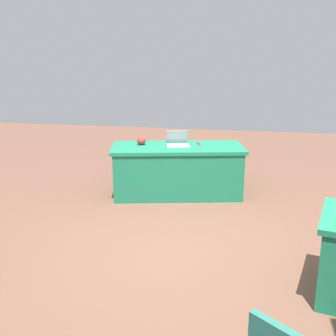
% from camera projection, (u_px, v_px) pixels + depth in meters
% --- Properties ---
extents(ground_plane, '(14.40, 14.40, 0.00)m').
position_uv_depth(ground_plane, '(177.00, 257.00, 4.28)').
color(ground_plane, brown).
extents(table_foreground, '(2.01, 1.17, 0.73)m').
position_uv_depth(table_foreground, '(177.00, 170.00, 6.05)').
color(table_foreground, '#1E7A56').
rests_on(table_foreground, ground).
extents(laptop_silver, '(0.38, 0.36, 0.21)m').
position_uv_depth(laptop_silver, '(178.00, 143.00, 5.98)').
color(laptop_silver, silver).
rests_on(laptop_silver, table_foreground).
extents(yarn_ball, '(0.13, 0.13, 0.13)m').
position_uv_depth(yarn_ball, '(141.00, 141.00, 6.02)').
color(yarn_ball, '#B2382D').
rests_on(yarn_ball, table_foreground).
extents(scissors_red, '(0.09, 0.18, 0.01)m').
position_uv_depth(scissors_red, '(199.00, 144.00, 6.09)').
color(scissors_red, red).
rests_on(scissors_red, table_foreground).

